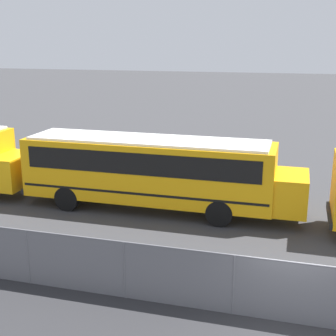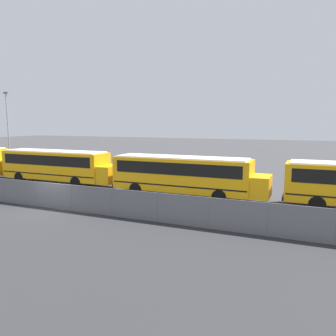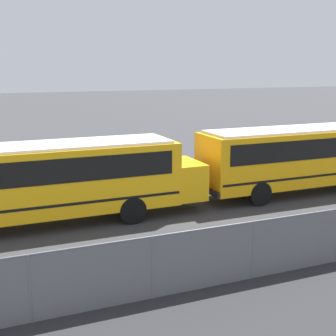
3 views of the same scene
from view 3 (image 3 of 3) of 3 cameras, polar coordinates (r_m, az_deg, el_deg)
school_bus_2 at (r=18.07m, az=-14.71°, el=-1.08°), size 11.96×2.54×3.11m
school_bus_3 at (r=23.28m, az=16.98°, el=1.74°), size 11.96×2.54×3.11m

